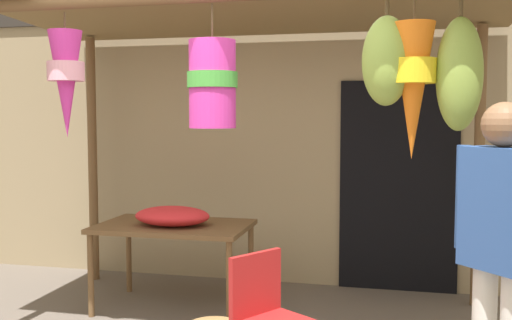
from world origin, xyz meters
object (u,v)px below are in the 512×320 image
folding_chair (267,312)px  display_table (174,232)px  shopper_by_bananas (501,237)px  flower_heap_on_table (174,216)px

folding_chair → display_table: bearing=129.5°
folding_chair → shopper_by_bananas: size_ratio=0.48×
folding_chair → shopper_by_bananas: bearing=-3.9°
display_table → shopper_by_bananas: (2.38, -1.44, 0.37)m
flower_heap_on_table → display_table: bearing=110.6°
flower_heap_on_table → folding_chair: 1.71m
folding_chair → shopper_by_bananas: (1.27, -0.09, 0.53)m
display_table → flower_heap_on_table: size_ratio=2.00×
flower_heap_on_table → shopper_by_bananas: 2.73m
folding_chair → shopper_by_bananas: 1.38m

